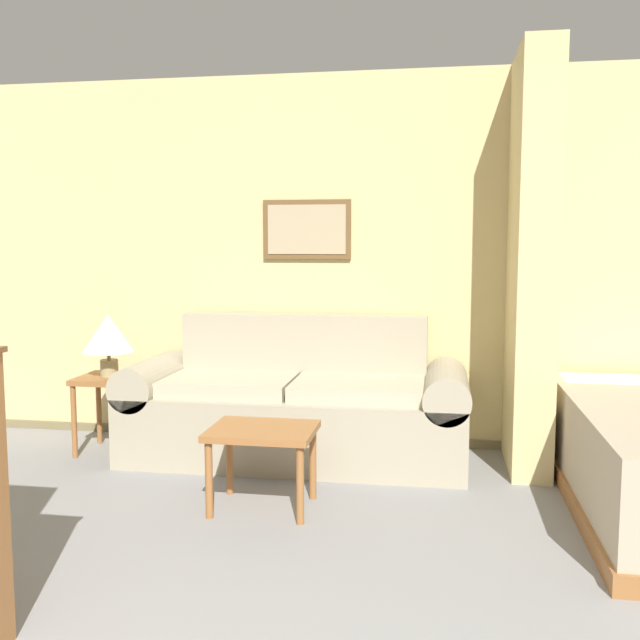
% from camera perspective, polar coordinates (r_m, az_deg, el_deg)
% --- Properties ---
extents(wall_back, '(6.78, 0.16, 2.60)m').
position_cam_1_polar(wall_back, '(5.10, 0.81, 4.66)').
color(wall_back, '#DBC484').
rests_on(wall_back, ground_plane).
extents(wall_partition_pillar, '(0.24, 0.74, 2.60)m').
position_cam_1_polar(wall_partition_pillar, '(4.64, 16.56, 4.32)').
color(wall_partition_pillar, '#DBC484').
rests_on(wall_partition_pillar, ground_plane).
extents(couch, '(2.25, 0.84, 0.93)m').
position_cam_1_polar(couch, '(4.77, -1.92, -7.01)').
color(couch, tan).
rests_on(couch, ground_plane).
extents(coffee_table, '(0.56, 0.45, 0.44)m').
position_cam_1_polar(coffee_table, '(3.89, -4.62, -9.55)').
color(coffee_table, '#996033').
rests_on(coffee_table, ground_plane).
extents(side_table, '(0.41, 0.41, 0.53)m').
position_cam_1_polar(side_table, '(5.10, -16.45, -5.38)').
color(side_table, '#996033').
rests_on(side_table, ground_plane).
extents(table_lamp, '(0.35, 0.35, 0.42)m').
position_cam_1_polar(table_lamp, '(5.04, -16.58, -1.14)').
color(table_lamp, tan).
rests_on(table_lamp, side_table).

